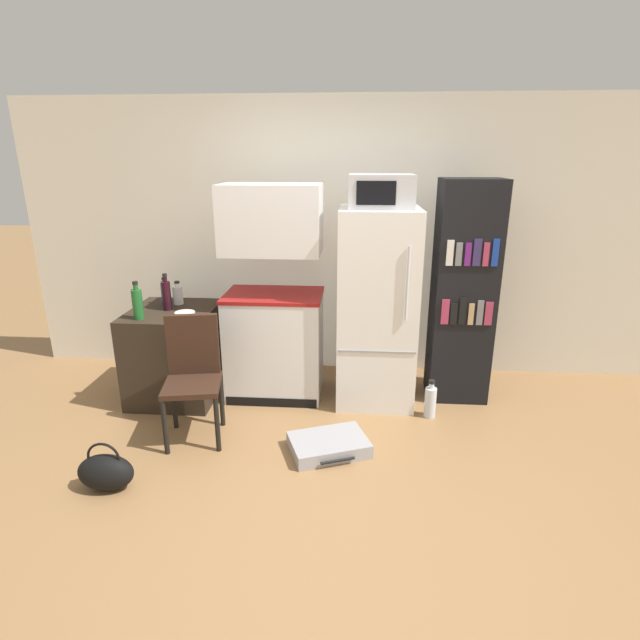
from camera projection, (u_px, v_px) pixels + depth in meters
The scene contains 16 objects.
ground_plane at pixel (323, 486), 3.22m from camera, with size 24.00×24.00×0.00m, color olive.
wall_back at pixel (359, 240), 4.70m from camera, with size 6.40×0.10×2.55m.
side_table at pixel (176, 353), 4.35m from camera, with size 0.70×0.77×0.79m.
kitchen_hutch at pixel (274, 304), 4.25m from camera, with size 0.82×0.57×1.82m.
refrigerator at pixel (377, 308), 4.16m from camera, with size 0.64×0.66×1.64m.
microwave at pixel (381, 191), 3.86m from camera, with size 0.50×0.43×0.25m.
bookshelf at pixel (463, 293), 4.18m from camera, with size 0.49×0.41×1.87m.
bottle_milk_white at pixel (178, 294), 4.37m from camera, with size 0.09×0.09×0.21m.
bottle_green_tall at pixel (137, 303), 3.95m from camera, with size 0.08×0.08×0.31m.
bottle_blue_soda at pixel (165, 293), 4.35m from camera, with size 0.06×0.06×0.24m.
bottle_wine_dark at pixel (166, 295), 4.18m from camera, with size 0.07×0.07×0.31m.
bowl at pixel (185, 315), 4.02m from camera, with size 0.16×0.16×0.04m.
chair at pixel (193, 368), 3.68m from camera, with size 0.46×0.47×0.93m.
suitcase_large_flat at pixel (329, 445), 3.59m from camera, with size 0.64×0.54×0.10m.
handbag at pixel (106, 472), 3.16m from camera, with size 0.36×0.20×0.33m.
water_bottle_front at pixel (430, 401), 4.04m from camera, with size 0.09×0.09×0.32m.
Camera 1 is at (0.18, -2.72, 2.03)m, focal length 28.00 mm.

